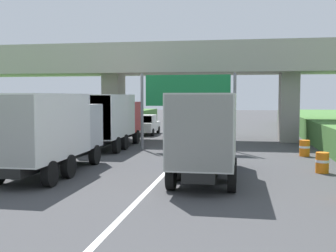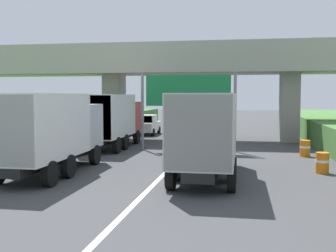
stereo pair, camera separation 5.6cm
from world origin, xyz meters
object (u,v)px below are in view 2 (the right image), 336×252
construction_barrel_2 (322,163)px  overhead_highway_sign (188,95)px  truck_blue (206,131)px  car_white (147,125)px  construction_barrel_3 (305,148)px  truck_red (111,118)px  truck_silver (50,129)px

construction_barrel_2 → overhead_highway_sign: bearing=135.9°
truck_blue → car_white: (-6.74, 18.60, -1.08)m
construction_barrel_2 → construction_barrel_3: (0.01, 5.15, 0.00)m
overhead_highway_sign → car_white: bearing=116.0°
truck_red → car_white: truck_red is taller
truck_silver → construction_barrel_3: (11.49, 7.51, -1.47)m
construction_barrel_3 → truck_blue: bearing=-124.0°
truck_silver → construction_barrel_2: (11.48, 2.36, -1.47)m
overhead_highway_sign → construction_barrel_2: overhead_highway_sign is taller
truck_red → truck_silver: (0.22, -9.14, 0.00)m
overhead_highway_sign → construction_barrel_3: bearing=-11.4°
construction_barrel_2 → construction_barrel_3: 5.15m
truck_silver → construction_barrel_2: size_ratio=8.11×
car_white → truck_blue: bearing=-70.1°
truck_silver → truck_blue: bearing=2.4°
car_white → construction_barrel_2: 20.19m
overhead_highway_sign → construction_barrel_3: size_ratio=6.53×
truck_silver → car_white: size_ratio=1.78×
overhead_highway_sign → truck_blue: (1.86, -8.59, -1.50)m
car_white → construction_barrel_3: size_ratio=4.56×
overhead_highway_sign → truck_silver: overhead_highway_sign is taller
car_white → construction_barrel_2: size_ratio=4.56×
truck_silver → construction_barrel_3: bearing=33.2°
truck_red → construction_barrel_2: bearing=-30.1°
construction_barrel_2 → construction_barrel_3: size_ratio=1.00×
truck_red → car_white: (0.10, 9.74, -1.08)m
truck_red → construction_barrel_2: size_ratio=8.11×
truck_blue → truck_silver: 6.62m
truck_red → truck_blue: bearing=-52.3°
overhead_highway_sign → truck_blue: size_ratio=0.81×
car_white → construction_barrel_2: car_white is taller
truck_red → construction_barrel_3: 11.92m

